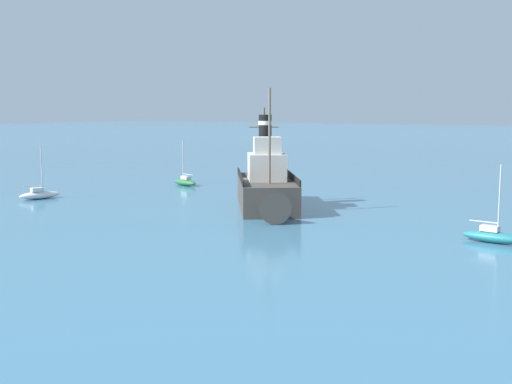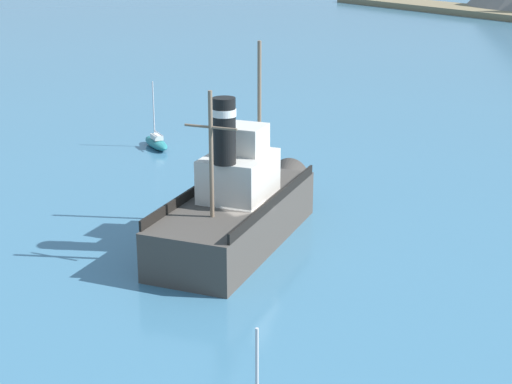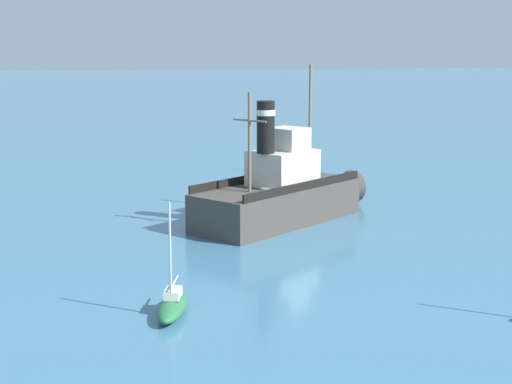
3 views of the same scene
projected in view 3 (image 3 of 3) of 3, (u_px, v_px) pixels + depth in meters
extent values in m
plane|color=teal|center=(281.00, 226.00, 49.00)|extent=(600.00, 600.00, 0.00)
cube|color=#423D38|center=(278.00, 204.00, 49.66)|extent=(10.72, 12.24, 2.40)
cone|color=#423D38|center=(343.00, 189.00, 55.01)|extent=(3.32, 3.33, 2.35)
cube|color=beige|center=(283.00, 168.00, 49.60)|extent=(4.80, 5.00, 2.20)
cube|color=beige|center=(288.00, 139.00, 49.64)|extent=(2.96, 2.92, 1.40)
cylinder|color=black|center=(266.00, 127.00, 47.84)|extent=(1.10, 1.10, 3.20)
cylinder|color=silver|center=(266.00, 113.00, 47.67)|extent=(1.16, 1.16, 0.35)
cylinder|color=#75604C|center=(310.00, 123.00, 51.19)|extent=(0.20, 0.20, 7.50)
cylinder|color=#75604C|center=(250.00, 143.00, 46.87)|extent=(0.20, 0.20, 6.00)
cylinder|color=#75604C|center=(249.00, 120.00, 46.63)|extent=(2.15, 1.66, 0.12)
cube|color=black|center=(252.00, 178.00, 50.78)|extent=(6.94, 9.19, 0.50)
cube|color=black|center=(305.00, 186.00, 48.00)|extent=(6.94, 9.19, 0.50)
ellipsoid|color=#23757A|center=(274.00, 168.00, 69.51)|extent=(3.88, 1.44, 0.70)
cube|color=silver|center=(274.00, 163.00, 69.22)|extent=(1.15, 0.74, 0.36)
cylinder|color=#B7B7BC|center=(273.00, 140.00, 69.35)|extent=(0.10, 0.10, 4.20)
cylinder|color=#B7B7BC|center=(275.00, 159.00, 68.76)|extent=(1.80, 0.24, 0.08)
ellipsoid|color=#286B3D|center=(173.00, 307.00, 32.86)|extent=(3.96, 2.08, 0.70)
cube|color=silver|center=(173.00, 293.00, 32.95)|extent=(1.23, 0.91, 0.36)
cylinder|color=#B7B7BC|center=(170.00, 252.00, 32.11)|extent=(0.10, 0.10, 4.20)
cylinder|color=#B7B7BC|center=(174.00, 282.00, 33.28)|extent=(1.75, 0.56, 0.08)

